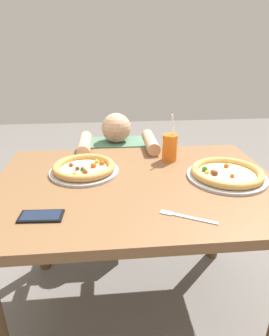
{
  "coord_description": "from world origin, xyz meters",
  "views": [
    {
      "loc": [
        -0.12,
        -1.13,
        1.3
      ],
      "look_at": [
        -0.0,
        0.08,
        0.78
      ],
      "focal_mm": 30.97,
      "sensor_mm": 36.0,
      "label": 1
    }
  ],
  "objects_px": {
    "pizza_near": "(227,174)",
    "pizza_far": "(84,168)",
    "fork": "(185,217)",
    "diner_seated": "(118,187)",
    "drink_cup_colored": "(170,147)",
    "cell_phone": "(41,216)"
  },
  "relations": [
    {
      "from": "pizza_near",
      "to": "pizza_far",
      "type": "height_order",
      "value": "pizza_far"
    },
    {
      "from": "pizza_far",
      "to": "fork",
      "type": "xyz_separation_m",
      "value": [
        0.37,
        -0.41,
        -0.02
      ]
    },
    {
      "from": "diner_seated",
      "to": "pizza_far",
      "type": "bearing_deg",
      "value": -107.56
    },
    {
      "from": "pizza_near",
      "to": "diner_seated",
      "type": "bearing_deg",
      "value": 125.31
    },
    {
      "from": "pizza_near",
      "to": "pizza_far",
      "type": "xyz_separation_m",
      "value": [
        -0.64,
        0.12,
        0.0
      ]
    },
    {
      "from": "pizza_far",
      "to": "diner_seated",
      "type": "height_order",
      "value": "diner_seated"
    },
    {
      "from": "pizza_far",
      "to": "fork",
      "type": "distance_m",
      "value": 0.56
    },
    {
      "from": "drink_cup_colored",
      "to": "pizza_far",
      "type": "bearing_deg",
      "value": -164.6
    },
    {
      "from": "pizza_near",
      "to": "cell_phone",
      "type": "height_order",
      "value": "pizza_near"
    },
    {
      "from": "fork",
      "to": "cell_phone",
      "type": "distance_m",
      "value": 0.5
    },
    {
      "from": "pizza_near",
      "to": "fork",
      "type": "xyz_separation_m",
      "value": [
        -0.26,
        -0.29,
        -0.02
      ]
    },
    {
      "from": "pizza_near",
      "to": "drink_cup_colored",
      "type": "height_order",
      "value": "drink_cup_colored"
    },
    {
      "from": "pizza_far",
      "to": "fork",
      "type": "height_order",
      "value": "pizza_far"
    },
    {
      "from": "pizza_far",
      "to": "diner_seated",
      "type": "relative_size",
      "value": 0.35
    },
    {
      "from": "fork",
      "to": "diner_seated",
      "type": "bearing_deg",
      "value": 102.01
    },
    {
      "from": "cell_phone",
      "to": "pizza_far",
      "type": "bearing_deg",
      "value": 71.16
    },
    {
      "from": "fork",
      "to": "cell_phone",
      "type": "bearing_deg",
      "value": 174.5
    },
    {
      "from": "pizza_far",
      "to": "drink_cup_colored",
      "type": "relative_size",
      "value": 1.34
    },
    {
      "from": "diner_seated",
      "to": "drink_cup_colored",
      "type": "bearing_deg",
      "value": -58.63
    },
    {
      "from": "cell_phone",
      "to": "diner_seated",
      "type": "xyz_separation_m",
      "value": [
        0.29,
        0.9,
        -0.36
      ]
    },
    {
      "from": "pizza_near",
      "to": "diner_seated",
      "type": "xyz_separation_m",
      "value": [
        -0.47,
        0.66,
        -0.37
      ]
    },
    {
      "from": "pizza_near",
      "to": "pizza_far",
      "type": "distance_m",
      "value": 0.65
    }
  ]
}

